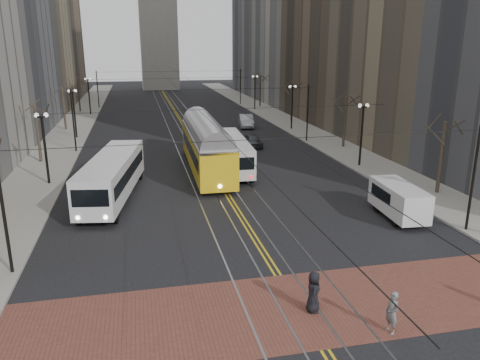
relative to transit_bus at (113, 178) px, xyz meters
name	(u,v)px	position (x,y,z in m)	size (l,w,h in m)	color
ground	(273,267)	(8.40, -13.25, -1.57)	(260.00, 260.00, 0.00)	black
sidewalk_left	(73,128)	(-6.60, 31.75, -1.50)	(5.00, 140.00, 0.15)	gray
sidewalk_right	(285,121)	(23.40, 31.75, -1.50)	(5.00, 140.00, 0.15)	gray
crosswalk_band	(298,308)	(8.40, -17.25, -1.57)	(25.00, 6.00, 0.01)	brown
streetcar_rails	(184,125)	(8.40, 31.75, -1.57)	(4.80, 130.00, 0.02)	gray
centre_lines	(184,125)	(8.40, 31.75, -1.57)	(0.42, 130.00, 0.01)	gold
building_right_mid	(355,1)	(33.90, 32.75, 15.43)	(16.00, 20.00, 34.00)	brown
building_right_far	(276,2)	(33.90, 72.75, 18.43)	(16.00, 20.00, 40.00)	slate
lamp_posts	(198,124)	(8.40, 15.50, 1.23)	(27.60, 57.20, 5.60)	black
street_trees	(191,115)	(8.40, 22.00, 1.23)	(31.68, 53.28, 5.60)	#382D23
trolley_wires	(191,107)	(8.40, 21.58, 2.20)	(25.96, 120.00, 6.60)	black
transit_bus	(113,178)	(0.00, 0.00, 0.00)	(2.62, 12.60, 3.15)	silver
streetcar	(206,151)	(7.90, 6.33, 0.28)	(2.93, 15.77, 3.72)	yellow
rear_bus	(232,154)	(10.20, 6.26, -0.12)	(2.43, 11.16, 2.91)	silver
cargo_van	(398,202)	(18.40, -8.25, -0.45)	(1.95, 5.08, 2.25)	silver
sedan_grey	(253,140)	(14.49, 15.57, -0.89)	(1.63, 4.05, 1.38)	#3E4246
sedan_silver	(246,121)	(16.67, 28.15, -0.72)	(1.81, 5.20, 1.71)	#B1B4B9
pedestrian_a	(313,292)	(8.91, -17.63, -0.65)	(0.89, 0.58, 1.83)	black
pedestrian_b	(392,313)	(11.38, -19.75, -0.68)	(0.64, 0.42, 1.76)	slate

